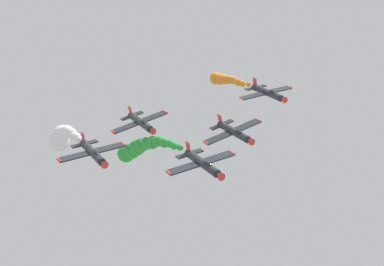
% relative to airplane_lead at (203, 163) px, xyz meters
% --- Properties ---
extents(airplane_lead, '(9.49, 10.35, 2.79)m').
position_rel_airplane_lead_xyz_m(airplane_lead, '(0.00, 0.00, 0.00)').
color(airplane_lead, '#23282D').
extents(smoke_trail_lead, '(3.49, 22.08, 8.82)m').
position_rel_airplane_lead_xyz_m(smoke_trail_lead, '(0.76, -22.35, -4.49)').
color(smoke_trail_lead, green).
extents(airplane_left_inner, '(9.30, 10.35, 3.28)m').
position_rel_airplane_lead_xyz_m(airplane_left_inner, '(-10.52, -11.30, -0.13)').
color(airplane_left_inner, '#23282D').
extents(airplane_right_inner, '(9.53, 10.35, 2.61)m').
position_rel_airplane_lead_xyz_m(airplane_right_inner, '(11.66, -10.51, -0.13)').
color(airplane_right_inner, '#23282D').
extents(smoke_trail_right_inner, '(4.52, 24.10, 9.11)m').
position_rel_airplane_lead_xyz_m(smoke_trail_right_inner, '(10.40, -34.02, -4.64)').
color(smoke_trail_right_inner, white).
extents(airplane_left_outer, '(9.34, 10.35, 3.20)m').
position_rel_airplane_lead_xyz_m(airplane_left_outer, '(0.19, -22.86, -0.37)').
color(airplane_left_outer, '#23282D').
extents(airplane_right_outer, '(9.54, 10.35, 2.59)m').
position_rel_airplane_lead_xyz_m(airplane_right_outer, '(-22.15, -21.45, 2.57)').
color(airplane_right_outer, '#23282D').
extents(smoke_trail_right_outer, '(2.47, 13.85, 2.91)m').
position_rel_airplane_lead_xyz_m(smoke_trail_right_outer, '(-21.93, -37.57, 1.68)').
color(smoke_trail_right_outer, orange).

